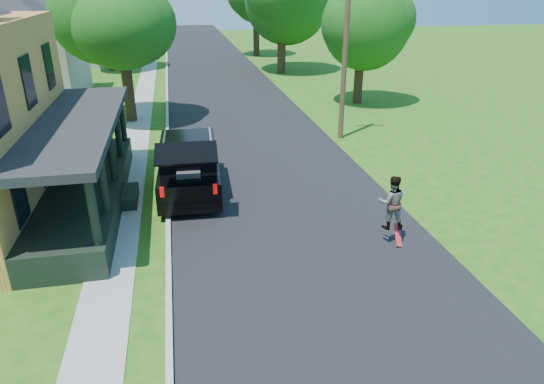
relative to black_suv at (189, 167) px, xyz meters
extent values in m
plane|color=#235511|center=(3.20, -6.59, -0.98)|extent=(140.00, 140.00, 0.00)
cube|color=black|center=(3.20, 13.41, -0.98)|extent=(8.00, 120.00, 0.02)
cube|color=#ABAAA5|center=(-0.85, 13.41, -0.98)|extent=(0.15, 120.00, 0.12)
cube|color=gray|center=(-2.40, 13.41, -0.98)|extent=(1.30, 120.00, 0.03)
cube|color=gray|center=(-6.30, -0.59, -0.98)|extent=(6.50, 1.20, 0.03)
cube|color=black|center=(-3.60, -0.59, -0.53)|extent=(2.40, 10.00, 0.90)
cube|color=black|center=(-3.60, -0.59, 2.02)|extent=(2.60, 10.30, 0.25)
cube|color=#B3B09F|center=(-10.30, 17.41, 1.52)|extent=(8.00, 8.00, 5.00)
cube|color=#B3B09F|center=(-10.30, 33.41, 1.52)|extent=(8.00, 8.00, 5.00)
cube|color=black|center=(0.00, 0.00, -0.24)|extent=(2.34, 5.13, 0.97)
cube|color=black|center=(0.01, 0.17, 0.54)|extent=(2.09, 3.21, 0.63)
cube|color=black|center=(0.01, 0.17, 0.89)|extent=(2.13, 3.31, 0.09)
cube|color=black|center=(-0.11, -2.46, 1.37)|extent=(2.00, 1.13, 0.44)
cube|color=#37373C|center=(-0.07, -1.51, 0.11)|extent=(0.83, 0.72, 0.52)
cube|color=silver|center=(-0.84, 0.21, 0.99)|extent=(0.19, 2.77, 0.07)
cube|color=silver|center=(0.86, 0.14, 0.99)|extent=(0.19, 2.77, 0.07)
cube|color=#990505|center=(-0.96, -2.46, 0.11)|extent=(0.14, 0.07, 0.34)
cube|color=#990505|center=(0.74, -2.53, 0.11)|extent=(0.14, 0.07, 0.34)
cylinder|color=black|center=(-0.85, 1.71, -0.59)|extent=(0.31, 0.79, 0.78)
cylinder|color=black|center=(1.00, 1.62, -0.59)|extent=(0.31, 0.79, 0.78)
cylinder|color=black|center=(-1.00, -1.62, -0.59)|extent=(0.31, 0.79, 0.78)
cylinder|color=black|center=(0.85, -1.70, -0.59)|extent=(0.31, 0.79, 0.78)
imported|color=black|center=(5.70, -5.09, 0.34)|extent=(0.93, 0.80, 1.66)
cube|color=red|center=(5.93, -5.25, -0.68)|extent=(0.31, 0.59, 0.56)
cylinder|color=black|center=(-2.80, 10.64, 0.80)|extent=(0.72, 0.72, 3.57)
sphere|color=#296F1D|center=(-2.80, 10.64, 4.39)|extent=(6.76, 6.76, 5.40)
sphere|color=#296F1D|center=(-3.42, 10.88, 4.99)|extent=(6.01, 6.01, 4.80)
cylinder|color=black|center=(-5.57, 28.16, 0.74)|extent=(0.62, 0.62, 3.44)
sphere|color=#296F1D|center=(-5.57, 28.16, 4.36)|extent=(6.74, 6.74, 5.70)
cylinder|color=black|center=(11.22, 12.33, 0.45)|extent=(0.72, 0.72, 2.87)
sphere|color=#296F1D|center=(11.22, 12.33, 3.51)|extent=(6.25, 6.25, 4.87)
sphere|color=#296F1D|center=(11.70, 12.19, 4.59)|extent=(5.41, 5.41, 4.22)
sphere|color=#296F1D|center=(10.61, 12.54, 4.05)|extent=(5.55, 5.55, 4.33)
cylinder|color=black|center=(8.70, 23.91, 0.90)|extent=(0.73, 0.73, 3.76)
cylinder|color=black|center=(8.44, 34.76, 0.85)|extent=(0.77, 0.77, 3.67)
sphere|color=#296F1D|center=(8.44, 34.76, 4.42)|extent=(6.28, 6.28, 5.20)
cylinder|color=#42311F|center=(7.70, 5.30, 3.30)|extent=(0.29, 0.29, 8.56)
cylinder|color=#42311F|center=(9.26, 25.21, 3.25)|extent=(0.31, 0.31, 8.46)
camera|label=1|loc=(-0.29, -17.04, 6.34)|focal=32.00mm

